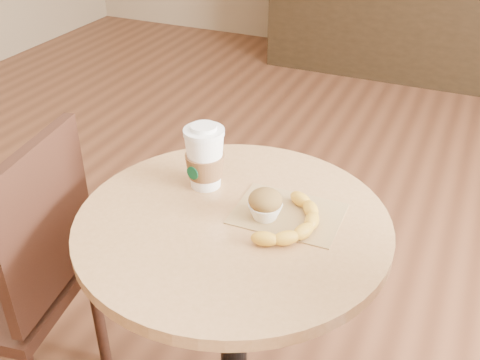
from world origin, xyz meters
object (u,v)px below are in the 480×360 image
at_px(cafe_table, 233,290).
at_px(chair_left, 19,277).
at_px(coffee_cup, 205,159).
at_px(muffin, 265,204).
at_px(banana, 294,221).

height_order(cafe_table, chair_left, chair_left).
relative_size(cafe_table, coffee_cup, 4.62).
distance_m(muffin, banana, 0.07).
xyz_separation_m(chair_left, banana, (0.69, 0.16, 0.28)).
relative_size(cafe_table, banana, 3.25).
height_order(chair_left, banana, chair_left).
xyz_separation_m(chair_left, coffee_cup, (0.44, 0.24, 0.33)).
relative_size(cafe_table, chair_left, 0.84).
bearing_deg(muffin, banana, -6.34).
bearing_deg(coffee_cup, chair_left, -139.67).
distance_m(cafe_table, banana, 0.27).
bearing_deg(muffin, coffee_cup, 159.20).
bearing_deg(coffee_cup, banana, -5.54).
height_order(muffin, banana, muffin).
relative_size(chair_left, muffin, 11.43).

